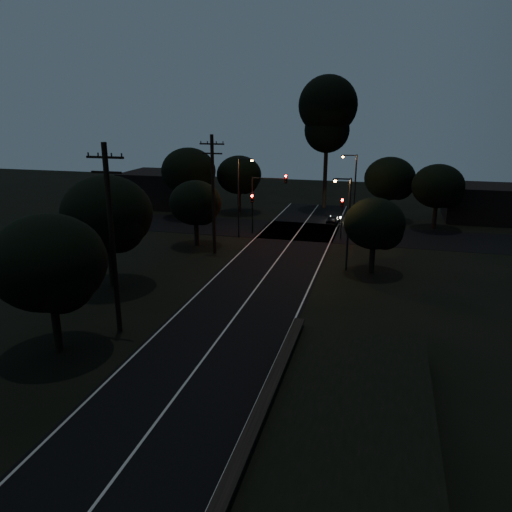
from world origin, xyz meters
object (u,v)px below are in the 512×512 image
Objects in this scene: streetlight_b at (353,187)px; streetlight_a at (240,192)px; streetlight_c at (347,218)px; utility_pole_far at (213,193)px; tall_pine at (328,113)px; signal_right at (342,211)px; utility_pole_mid at (112,238)px; car at (333,220)px; signal_left at (252,206)px; signal_mast at (268,193)px.

streetlight_a is at bearing -150.52° from streetlight_b.
utility_pole_far is at bearing 170.40° from streetlight_c.
tall_pine is 4.02× the size of signal_right.
signal_right is 0.51× the size of streetlight_b.
utility_pole_far reaches higher than streetlight_a.
utility_pole_mid is 32.75m from car.
signal_left reaches higher than car.
signal_mast is (-3.91, -15.01, -7.56)m from tall_pine.
car is at bearing 99.33° from streetlight_c.
streetlight_b is (11.31, 29.00, -1.10)m from utility_pole_mid.
streetlight_a reaches higher than signal_right.
tall_pine reaches higher than car.
car is at bearing 44.50° from signal_mast.
streetlight_b reaches higher than signal_right.
streetlight_a is 12.38m from car.
utility_pole_far is at bearing -99.94° from signal_left.
utility_pole_mid reaches higher than streetlight_b.
signal_left is at bearing 41.76° from car.
utility_pole_far reaches higher than car.
signal_left is 9.20m from signal_right.
utility_pole_far is at bearing -96.59° from streetlight_a.
utility_pole_mid is 1.47× the size of streetlight_c.
streetlight_c is 16.66m from car.
streetlight_a is at bearing -168.66° from signal_right.
car is (2.20, -9.00, -11.36)m from tall_pine.
signal_left is (-5.60, -15.01, -9.06)m from tall_pine.
streetlight_b is at bearing 25.99° from signal_mast.
signal_left is (1.40, 24.99, -2.90)m from utility_pole_mid.
signal_right is at bearing 11.34° from streetlight_a.
streetlight_b is at bearing -68.62° from tall_pine.
signal_right is 7.66m from signal_mast.
utility_pole_far is 1.31× the size of streetlight_a.
streetlight_a is 1.00× the size of streetlight_b.
streetlight_a reaches higher than car.
signal_mast is 3.13m from streetlight_a.
signal_mast is at bearing 82.96° from utility_pole_mid.
car is (-2.11, 2.00, -4.10)m from streetlight_b.
utility_pole_mid is 1.05× the size of utility_pole_far.
utility_pole_far is 12.05m from streetlight_c.
utility_pole_far is 1.31× the size of streetlight_b.
signal_mast is 0.78× the size of streetlight_a.
utility_pole_mid is at bearing -128.26° from streetlight_c.
streetlight_c is (11.14, -8.00, -0.29)m from streetlight_a.
streetlight_c is at bearing -79.07° from tall_pine.
signal_mast is at bearing 68.89° from utility_pole_far.
streetlight_a and streetlight_b have the same top height.
signal_mast is 0.83× the size of streetlight_c.
streetlight_a is at bearing -140.23° from signal_mast.
tall_pine is at bearing 111.38° from streetlight_b.
streetlight_c is at bearing -87.86° from streetlight_b.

